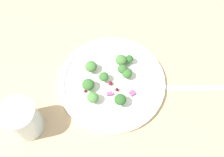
{
  "coord_description": "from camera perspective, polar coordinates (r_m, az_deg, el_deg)",
  "views": [
    {
      "loc": [
        -5.54,
        -31.8,
        61.12
      ],
      "look_at": [
        -2.6,
        -2.47,
        2.7
      ],
      "focal_mm": 45.61,
      "sensor_mm": 36.0,
      "label": 1
    }
  ],
  "objects": [
    {
      "name": "onion_bit_2",
      "position": [
        0.65,
        4.05,
        -2.9
      ],
      "size": [
        1.66,
        1.62,
        0.42
      ],
      "primitive_type": "cube",
      "rotation": [
        0.0,
        0.0,
        0.46
      ],
      "color": "#934C84",
      "rests_on": "plate"
    },
    {
      "name": "broccoli_floret_7",
      "position": [
        0.63,
        -3.85,
        -3.82
      ],
      "size": [
        2.59,
        2.59,
        2.62
      ],
      "color": "#ADD18E",
      "rests_on": "plate"
    },
    {
      "name": "broccoli_floret_5",
      "position": [
        0.64,
        -4.78,
        -1.24
      ],
      "size": [
        2.83,
        2.83,
        2.87
      ],
      "color": "#ADD18E",
      "rests_on": "plate"
    },
    {
      "name": "broccoli_floret_0",
      "position": [
        0.62,
        1.68,
        -4.26
      ],
      "size": [
        2.69,
        2.69,
        2.72
      ],
      "color": "#9EC684",
      "rests_on": "plate"
    },
    {
      "name": "cranberry_0",
      "position": [
        0.65,
        -5.36,
        -2.54
      ],
      "size": [
        0.71,
        0.71,
        0.71
      ],
      "primitive_type": "sphere",
      "color": "maroon",
      "rests_on": "plate"
    },
    {
      "name": "broccoli_floret_2",
      "position": [
        0.65,
        -1.64,
        0.35
      ],
      "size": [
        2.26,
        2.26,
        2.29
      ],
      "color": "#ADD18E",
      "rests_on": "plate"
    },
    {
      "name": "cranberry_3",
      "position": [
        0.65,
        0.99,
        -2.24
      ],
      "size": [
        0.77,
        0.77,
        0.77
      ],
      "primitive_type": "sphere",
      "color": "#4C0A14",
      "rests_on": "plate"
    },
    {
      "name": "onion_bit_1",
      "position": [
        0.69,
        2.65,
        3.58
      ],
      "size": [
        1.44,
        1.41,
        0.35
      ],
      "primitive_type": "cube",
      "rotation": [
        0.0,
        0.0,
        2.21
      ],
      "color": "#843D75",
      "rests_on": "plate"
    },
    {
      "name": "fork",
      "position": [
        0.69,
        14.14,
        -1.83
      ],
      "size": [
        18.69,
        3.61,
        0.5
      ],
      "color": "silver",
      "rests_on": "ground_plane"
    },
    {
      "name": "cranberry_2",
      "position": [
        0.69,
        1.25,
        3.53
      ],
      "size": [
        0.99,
        0.99,
        0.99
      ],
      "primitive_type": "sphere",
      "color": "#4C0A14",
      "rests_on": "plate"
    },
    {
      "name": "ground_plane",
      "position": [
        0.7,
        1.92,
        0.62
      ],
      "size": [
        180.0,
        180.0,
        2.0
      ],
      "primitive_type": "cube",
      "color": "tan"
    },
    {
      "name": "broccoli_floret_1",
      "position": [
        0.66,
        1.83,
        1.88
      ],
      "size": [
        2.27,
        2.27,
        2.29
      ],
      "color": "#9EC684",
      "rests_on": "plate"
    },
    {
      "name": "onion_bit_0",
      "position": [
        0.65,
        -0.46,
        -3.06
      ],
      "size": [
        1.46,
        0.94,
        0.57
      ],
      "primitive_type": "cube",
      "rotation": [
        0.0,
        0.0,
        1.67
      ],
      "color": "#934C84",
      "rests_on": "plate"
    },
    {
      "name": "broccoli_floret_8",
      "position": [
        0.67,
        2.2,
        3.74
      ],
      "size": [
        2.71,
        2.71,
        2.74
      ],
      "color": "#ADD18E",
      "rests_on": "plate"
    },
    {
      "name": "broccoli_floret_3",
      "position": [
        0.67,
        -4.23,
        2.39
      ],
      "size": [
        2.81,
        2.81,
        2.84
      ],
      "color": "#9EC684",
      "rests_on": "plate"
    },
    {
      "name": "broccoli_floret_4",
      "position": [
        0.66,
        3.03,
        1.0
      ],
      "size": [
        2.38,
        2.38,
        2.41
      ],
      "color": "#9EC684",
      "rests_on": "plate"
    },
    {
      "name": "dressing_pool",
      "position": [
        0.67,
        0.0,
        -0.54
      ],
      "size": [
        14.55,
        14.55,
        0.2
      ],
      "primitive_type": "cylinder",
      "color": "white",
      "rests_on": "plate"
    },
    {
      "name": "plate",
      "position": [
        0.67,
        -0.0,
        -0.71
      ],
      "size": [
        25.08,
        25.08,
        1.7
      ],
      "color": "white",
      "rests_on": "ground_plane"
    },
    {
      "name": "cranberry_1",
      "position": [
        0.66,
        -0.32,
        -0.96
      ],
      "size": [
        0.96,
        0.96,
        0.96
      ],
      "primitive_type": "sphere",
      "color": "maroon",
      "rests_on": "plate"
    },
    {
      "name": "broccoli_floret_6",
      "position": [
        0.68,
        3.49,
        3.94
      ],
      "size": [
        1.94,
        1.94,
        1.96
      ],
      "color": "#ADD18E",
      "rests_on": "plate"
    },
    {
      "name": "water_glass",
      "position": [
        0.62,
        -17.5,
        -7.76
      ],
      "size": [
        7.25,
        7.25,
        9.23
      ],
      "primitive_type": "cylinder",
      "color": "silver",
      "rests_on": "ground_plane"
    }
  ]
}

